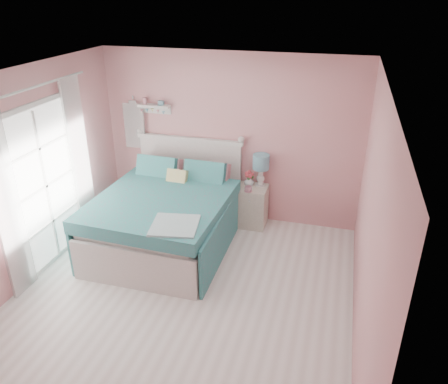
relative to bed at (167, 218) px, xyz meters
The scene contains 13 objects.
floor 1.37m from the bed, 60.94° to the right, with size 4.50×4.50×0.00m, color silver.
room_shell 1.75m from the bed, 60.94° to the right, with size 4.50×4.50×4.50m.
bed is the anchor object (origin of this frame).
nightstand 1.38m from the bed, 39.34° to the left, with size 0.44×0.44×0.64m.
table_lamp 1.62m from the bed, 40.28° to the left, with size 0.25×0.25×0.50m.
vase 1.38m from the bed, 42.28° to the left, with size 0.15×0.15×0.16m, color silver.
teacup 1.28m from the bed, 34.73° to the left, with size 0.11×0.11×0.08m, color #C48395.
roses 1.41m from the bed, 42.21° to the left, with size 0.14×0.11×0.12m.
wall_shelf 1.77m from the bed, 117.73° to the left, with size 0.50×0.15×0.25m.
hanging_dress 1.70m from the bed, 131.38° to the left, with size 0.34×0.03×0.72m, color white.
french_door 1.66m from the bed, 151.06° to the right, with size 0.04×1.32×2.16m.
curtain_near 2.10m from the bed, 130.94° to the right, with size 0.04×0.40×2.32m, color white.
curtain_far 1.49m from the bed, behind, with size 0.04×0.40×2.32m, color white.
Camera 1 is at (1.63, -3.91, 3.43)m, focal length 35.00 mm.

